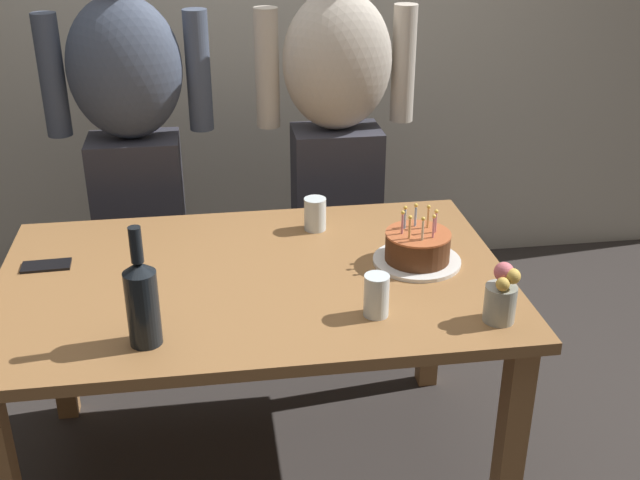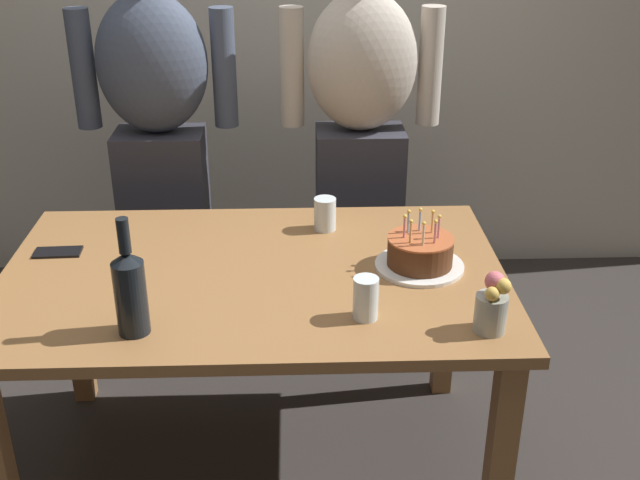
# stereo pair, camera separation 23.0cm
# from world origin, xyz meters

# --- Properties ---
(ground_plane) EXTENTS (10.00, 10.00, 0.00)m
(ground_plane) POSITION_xyz_m (0.00, 0.00, 0.00)
(ground_plane) COLOR #332D2B
(back_wall) EXTENTS (5.20, 0.10, 2.60)m
(back_wall) POSITION_xyz_m (0.00, 1.55, 1.30)
(back_wall) COLOR beige
(back_wall) RESTS_ON ground_plane
(dining_table) EXTENTS (1.50, 0.96, 0.74)m
(dining_table) POSITION_xyz_m (0.00, 0.00, 0.64)
(dining_table) COLOR olive
(dining_table) RESTS_ON ground_plane
(birthday_cake) EXTENTS (0.27, 0.27, 0.17)m
(birthday_cake) POSITION_xyz_m (0.50, 0.01, 0.79)
(birthday_cake) COLOR white
(birthday_cake) RESTS_ON dining_table
(water_glass_near) EXTENTS (0.07, 0.07, 0.12)m
(water_glass_near) POSITION_xyz_m (0.31, -0.27, 0.80)
(water_glass_near) COLOR silver
(water_glass_near) RESTS_ON dining_table
(water_glass_far) EXTENTS (0.07, 0.07, 0.11)m
(water_glass_far) POSITION_xyz_m (0.23, 0.30, 0.79)
(water_glass_far) COLOR silver
(water_glass_far) RESTS_ON dining_table
(wine_bottle) EXTENTS (0.08, 0.08, 0.32)m
(wine_bottle) POSITION_xyz_m (-0.29, -0.32, 0.86)
(wine_bottle) COLOR black
(wine_bottle) RESTS_ON dining_table
(cell_phone) EXTENTS (0.15, 0.08, 0.01)m
(cell_phone) POSITION_xyz_m (-0.62, 0.15, 0.74)
(cell_phone) COLOR black
(cell_phone) RESTS_ON dining_table
(flower_vase) EXTENTS (0.08, 0.09, 0.17)m
(flower_vase) POSITION_xyz_m (0.63, -0.35, 0.82)
(flower_vase) COLOR #999E93
(flower_vase) RESTS_ON dining_table
(person_man_bearded) EXTENTS (0.61, 0.27, 1.66)m
(person_man_bearded) POSITION_xyz_m (-0.39, 0.82, 0.87)
(person_man_bearded) COLOR #33333D
(person_man_bearded) RESTS_ON ground_plane
(person_woman_cardigan) EXTENTS (0.61, 0.27, 1.66)m
(person_woman_cardigan) POSITION_xyz_m (0.38, 0.82, 0.87)
(person_woman_cardigan) COLOR #33333D
(person_woman_cardigan) RESTS_ON ground_plane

